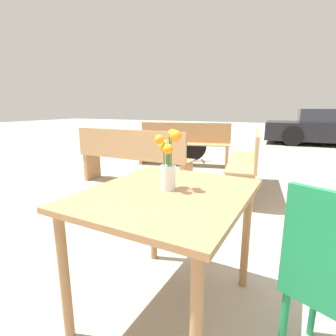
# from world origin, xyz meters

# --- Properties ---
(ground_plane) EXTENTS (40.00, 40.00, 0.00)m
(ground_plane) POSITION_xyz_m (0.00, 0.00, 0.00)
(ground_plane) COLOR #A39989
(table_front) EXTENTS (0.86, 1.00, 0.72)m
(table_front) POSITION_xyz_m (0.00, 0.00, 0.62)
(table_front) COLOR #9E7047
(table_front) RESTS_ON ground_plane
(flower_vase) EXTENTS (0.14, 0.13, 0.32)m
(flower_vase) POSITION_xyz_m (-0.01, 0.03, 0.87)
(flower_vase) COLOR silver
(flower_vase) RESTS_ON table_front
(bench_near) EXTENTS (1.81, 0.41, 0.85)m
(bench_near) POSITION_xyz_m (-1.51, 1.99, 0.47)
(bench_near) COLOR tan
(bench_near) RESTS_ON ground_plane
(bench_middle) EXTENTS (0.54, 1.56, 0.85)m
(bench_middle) POSITION_xyz_m (0.09, 2.43, 0.46)
(bench_middle) COLOR tan
(bench_middle) RESTS_ON ground_plane
(bench_far) EXTENTS (1.88, 0.73, 0.85)m
(bench_far) POSITION_xyz_m (-1.38, 3.76, 0.47)
(bench_far) COLOR tan
(bench_far) RESTS_ON ground_plane
(bicycle) EXTENTS (1.41, 0.75, 0.73)m
(bicycle) POSITION_xyz_m (-1.77, 3.98, 0.33)
(bicycle) COLOR black
(bicycle) RESTS_ON ground_plane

